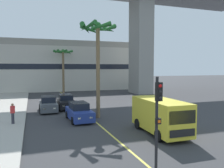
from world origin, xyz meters
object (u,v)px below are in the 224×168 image
object	(u,v)px
car_queue_second	(79,112)
pedestrian_mid_block	(13,113)
car_queue_front	(48,104)
delivery_van	(160,115)
car_queue_third	(66,102)
palm_tree_mid_median	(63,58)
traffic_light_median_near	(158,113)
palm_tree_near_median	(98,39)

from	to	relation	value
car_queue_second	pedestrian_mid_block	xyz separation A→B (m)	(-5.28, -0.08, 0.28)
car_queue_front	delivery_van	size ratio (longest dim) A/B	0.78
car_queue_third	palm_tree_mid_median	world-z (taller)	palm_tree_mid_median
car_queue_third	pedestrian_mid_block	xyz separation A→B (m)	(-5.01, -6.33, 0.28)
car_queue_third	delivery_van	bearing A→B (deg)	-68.32
car_queue_third	delivery_van	size ratio (longest dim) A/B	0.78
palm_tree_mid_median	pedestrian_mid_block	distance (m)	24.36
palm_tree_mid_median	car_queue_third	bearing A→B (deg)	-96.50
traffic_light_median_near	pedestrian_mid_block	distance (m)	13.05
traffic_light_median_near	pedestrian_mid_block	size ratio (longest dim) A/B	2.59
car_queue_second	delivery_van	world-z (taller)	delivery_van
car_queue_front	car_queue_third	world-z (taller)	same
car_queue_third	pedestrian_mid_block	bearing A→B (deg)	-128.37
car_queue_third	traffic_light_median_near	distance (m)	17.80
car_queue_third	delivery_van	distance (m)	12.96
car_queue_third	traffic_light_median_near	size ratio (longest dim) A/B	0.99
pedestrian_mid_block	car_queue_second	bearing A→B (deg)	0.85
car_queue_second	pedestrian_mid_block	world-z (taller)	pedestrian_mid_block
traffic_light_median_near	palm_tree_near_median	xyz separation A→B (m)	(0.86, 11.94, 4.39)
car_queue_front	palm_tree_near_median	bearing A→B (deg)	-48.43
pedestrian_mid_block	palm_tree_mid_median	bearing A→B (deg)	73.17
car_queue_second	palm_tree_near_median	distance (m)	6.68
car_queue_second	delivery_van	bearing A→B (deg)	-51.98
car_queue_third	palm_tree_near_median	world-z (taller)	palm_tree_near_median
car_queue_third	traffic_light_median_near	xyz separation A→B (m)	(1.26, -17.64, 1.99)
pedestrian_mid_block	palm_tree_near_median	bearing A→B (deg)	5.03
palm_tree_near_median	palm_tree_mid_median	world-z (taller)	palm_tree_near_median
car_queue_front	delivery_van	xyz separation A→B (m)	(6.75, -10.94, 0.57)
palm_tree_mid_median	delivery_van	bearing A→B (deg)	-84.16
palm_tree_mid_median	car_queue_second	bearing A→B (deg)	-94.05
car_queue_front	car_queue_second	distance (m)	5.63
traffic_light_median_near	palm_tree_mid_median	distance (m)	34.27
car_queue_front	pedestrian_mid_block	size ratio (longest dim) A/B	2.54
car_queue_third	palm_tree_mid_median	size ratio (longest dim) A/B	0.53
car_queue_third	traffic_light_median_near	world-z (taller)	traffic_light_median_near
car_queue_second	palm_tree_mid_median	xyz separation A→B (m)	(1.61, 22.68, 5.58)
car_queue_third	palm_tree_mid_median	distance (m)	17.45
palm_tree_mid_median	car_queue_front	bearing A→B (deg)	-102.37
traffic_light_median_near	palm_tree_mid_median	size ratio (longest dim) A/B	0.54
car_queue_third	palm_tree_near_median	distance (m)	8.82
car_queue_third	pedestrian_mid_block	world-z (taller)	pedestrian_mid_block
car_queue_third	palm_tree_near_median	xyz separation A→B (m)	(2.12, -5.70, 6.39)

